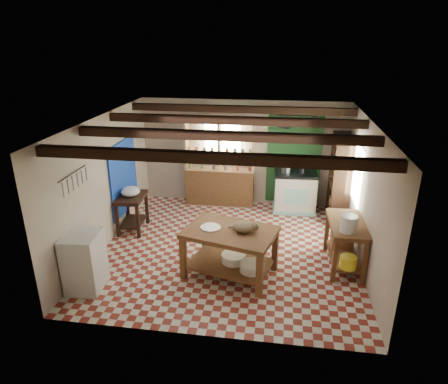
# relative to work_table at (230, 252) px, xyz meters

# --- Properties ---
(floor) EXTENTS (5.00, 5.00, 0.02)m
(floor) POSITION_rel_work_table_xyz_m (-0.13, 0.86, -0.45)
(floor) COLOR maroon
(floor) RESTS_ON ground
(ceiling) EXTENTS (5.00, 5.00, 0.02)m
(ceiling) POSITION_rel_work_table_xyz_m (-0.13, 0.86, 2.16)
(ceiling) COLOR #424247
(ceiling) RESTS_ON wall_back
(wall_back) EXTENTS (5.00, 0.04, 2.60)m
(wall_back) POSITION_rel_work_table_xyz_m (-0.13, 3.36, 0.86)
(wall_back) COLOR #C2B19C
(wall_back) RESTS_ON floor
(wall_front) EXTENTS (5.00, 0.04, 2.60)m
(wall_front) POSITION_rel_work_table_xyz_m (-0.13, -1.64, 0.86)
(wall_front) COLOR #C2B19C
(wall_front) RESTS_ON floor
(wall_left) EXTENTS (0.04, 5.00, 2.60)m
(wall_left) POSITION_rel_work_table_xyz_m (-2.63, 0.86, 0.86)
(wall_left) COLOR #C2B19C
(wall_left) RESTS_ON floor
(wall_right) EXTENTS (0.04, 5.00, 2.60)m
(wall_right) POSITION_rel_work_table_xyz_m (2.37, 0.86, 0.86)
(wall_right) COLOR #C2B19C
(wall_right) RESTS_ON floor
(ceiling_beams) EXTENTS (5.00, 3.80, 0.15)m
(ceiling_beams) POSITION_rel_work_table_xyz_m (-0.13, 0.86, 2.04)
(ceiling_beams) COLOR black
(ceiling_beams) RESTS_ON ceiling
(blue_wall_patch) EXTENTS (0.04, 1.40, 1.60)m
(blue_wall_patch) POSITION_rel_work_table_xyz_m (-2.60, 1.76, 0.66)
(blue_wall_patch) COLOR #1741B3
(blue_wall_patch) RESTS_ON wall_left
(green_wall_patch) EXTENTS (1.30, 0.04, 2.30)m
(green_wall_patch) POSITION_rel_work_table_xyz_m (1.12, 3.33, 0.81)
(green_wall_patch) COLOR #1D4920
(green_wall_patch) RESTS_ON wall_back
(window_back) EXTENTS (0.90, 0.02, 0.80)m
(window_back) POSITION_rel_work_table_xyz_m (-0.63, 3.34, 1.26)
(window_back) COLOR silver
(window_back) RESTS_ON wall_back
(window_right) EXTENTS (0.02, 1.30, 1.20)m
(window_right) POSITION_rel_work_table_xyz_m (2.35, 1.86, 0.96)
(window_right) COLOR silver
(window_right) RESTS_ON wall_right
(utensil_rail) EXTENTS (0.06, 0.90, 0.28)m
(utensil_rail) POSITION_rel_work_table_xyz_m (-2.57, -0.34, 1.34)
(utensil_rail) COLOR black
(utensil_rail) RESTS_ON wall_left
(pot_rack) EXTENTS (0.86, 0.12, 0.36)m
(pot_rack) POSITION_rel_work_table_xyz_m (1.12, 2.91, 1.74)
(pot_rack) COLOR black
(pot_rack) RESTS_ON ceiling
(shelving_unit) EXTENTS (1.70, 0.34, 2.20)m
(shelving_unit) POSITION_rel_work_table_xyz_m (-0.68, 3.17, 0.66)
(shelving_unit) COLOR #D8AC7C
(shelving_unit) RESTS_ON floor
(tall_rack) EXTENTS (0.40, 0.86, 2.00)m
(tall_rack) POSITION_rel_work_table_xyz_m (2.15, 2.66, 0.56)
(tall_rack) COLOR black
(tall_rack) RESTS_ON floor
(work_table) EXTENTS (1.75, 1.38, 0.87)m
(work_table) POSITION_rel_work_table_xyz_m (0.00, 0.00, 0.00)
(work_table) COLOR brown
(work_table) RESTS_ON floor
(stove) EXTENTS (1.02, 0.71, 0.97)m
(stove) POSITION_rel_work_table_xyz_m (1.18, 3.01, 0.05)
(stove) COLOR beige
(stove) RESTS_ON floor
(prep_table) EXTENTS (0.60, 0.83, 0.81)m
(prep_table) POSITION_rel_work_table_xyz_m (-2.33, 1.42, -0.03)
(prep_table) COLOR black
(prep_table) RESTS_ON floor
(white_cabinet) EXTENTS (0.61, 0.71, 1.00)m
(white_cabinet) POSITION_rel_work_table_xyz_m (-2.35, -0.75, 0.06)
(white_cabinet) COLOR silver
(white_cabinet) RESTS_ON floor
(right_counter) EXTENTS (0.65, 1.25, 0.89)m
(right_counter) POSITION_rel_work_table_xyz_m (2.05, 0.58, 0.01)
(right_counter) COLOR brown
(right_counter) RESTS_ON floor
(cat) EXTENTS (0.43, 0.34, 0.18)m
(cat) POSITION_rel_work_table_xyz_m (0.25, -0.02, 0.53)
(cat) COLOR #89724F
(cat) RESTS_ON work_table
(steel_tray) EXTENTS (0.43, 0.43, 0.02)m
(steel_tray) POSITION_rel_work_table_xyz_m (-0.35, 0.04, 0.45)
(steel_tray) COLOR #98979E
(steel_tray) RESTS_ON work_table
(basin_large) EXTENTS (0.53, 0.53, 0.15)m
(basin_large) POSITION_rel_work_table_xyz_m (0.06, 0.04, -0.13)
(basin_large) COLOR silver
(basin_large) RESTS_ON work_table
(basin_small) EXTENTS (0.51, 0.51, 0.15)m
(basin_small) POSITION_rel_work_table_xyz_m (0.41, -0.21, -0.13)
(basin_small) COLOR silver
(basin_small) RESTS_ON work_table
(kettle_left) EXTENTS (0.23, 0.23, 0.25)m
(kettle_left) POSITION_rel_work_table_xyz_m (0.93, 2.99, 0.66)
(kettle_left) COLOR #98979E
(kettle_left) RESTS_ON stove
(kettle_right) EXTENTS (0.18, 0.18, 0.21)m
(kettle_right) POSITION_rel_work_table_xyz_m (1.28, 3.01, 0.64)
(kettle_right) COLOR black
(kettle_right) RESTS_ON stove
(enamel_bowl) EXTENTS (0.43, 0.43, 0.20)m
(enamel_bowl) POSITION_rel_work_table_xyz_m (-2.33, 1.42, 0.48)
(enamel_bowl) COLOR silver
(enamel_bowl) RESTS_ON prep_table
(white_bucket) EXTENTS (0.30, 0.30, 0.29)m
(white_bucket) POSITION_rel_work_table_xyz_m (2.00, 0.23, 0.60)
(white_bucket) COLOR silver
(white_bucket) RESTS_ON right_counter
(wicker_basket) EXTENTS (0.40, 0.32, 0.27)m
(wicker_basket) POSITION_rel_work_table_xyz_m (2.04, 0.88, -0.06)
(wicker_basket) COLOR #915F3A
(wicker_basket) RESTS_ON right_counter
(yellow_tub) EXTENTS (0.30, 0.30, 0.21)m
(yellow_tub) POSITION_rel_work_table_xyz_m (2.06, 0.13, -0.09)
(yellow_tub) COLOR yellow
(yellow_tub) RESTS_ON right_counter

